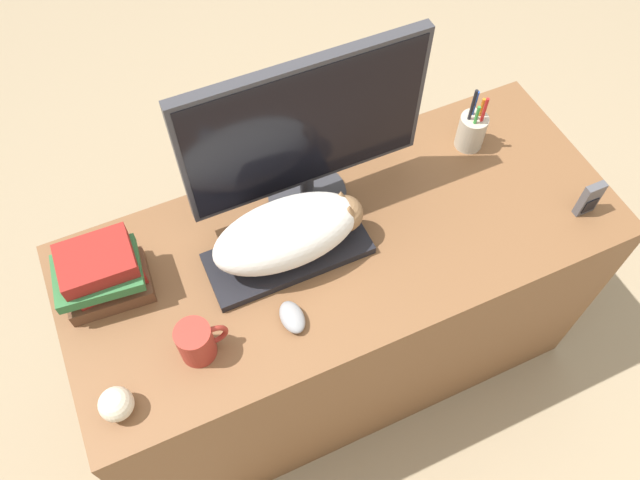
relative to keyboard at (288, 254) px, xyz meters
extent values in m
plane|color=#998466|center=(0.15, -0.31, -0.78)|extent=(12.00, 12.00, 0.00)
cube|color=brown|center=(0.15, -0.01, -0.40)|extent=(1.45, 0.60, 0.77)
cube|color=black|center=(0.00, 0.00, 0.00)|extent=(0.41, 0.16, 0.02)
ellipsoid|color=white|center=(0.00, 0.00, 0.09)|extent=(0.37, 0.17, 0.16)
sphere|color=olive|center=(0.16, 0.00, 0.08)|extent=(0.09, 0.09, 0.09)
cone|color=olive|center=(0.16, -0.02, 0.13)|extent=(0.03, 0.03, 0.04)
cone|color=olive|center=(0.16, 0.02, 0.13)|extent=(0.03, 0.03, 0.04)
cylinder|color=#333338|center=(0.12, 0.15, 0.00)|extent=(0.21, 0.21, 0.02)
cylinder|color=#333338|center=(0.12, 0.15, 0.04)|extent=(0.04, 0.04, 0.07)
cube|color=#333338|center=(0.12, 0.15, 0.26)|extent=(0.61, 0.03, 0.38)
cube|color=black|center=(0.12, 0.14, 0.26)|extent=(0.58, 0.02, 0.36)
ellipsoid|color=gray|center=(-0.06, -0.17, 0.01)|extent=(0.05, 0.09, 0.03)
cylinder|color=#9E2D23|center=(-0.28, -0.15, 0.04)|extent=(0.08, 0.08, 0.10)
torus|color=#9E2D23|center=(-0.24, -0.15, 0.04)|extent=(0.07, 0.01, 0.07)
cylinder|color=#B2A893|center=(0.61, 0.13, 0.04)|extent=(0.08, 0.08, 0.10)
cylinder|color=orange|center=(0.62, 0.14, 0.09)|extent=(0.01, 0.01, 0.12)
cylinder|color=#1E47B2|center=(0.61, 0.15, 0.10)|extent=(0.01, 0.01, 0.14)
cylinder|color=black|center=(0.59, 0.14, 0.11)|extent=(0.01, 0.01, 0.16)
cylinder|color=#338C38|center=(0.60, 0.12, 0.09)|extent=(0.01, 0.01, 0.12)
cylinder|color=#B21E1E|center=(0.62, 0.12, 0.10)|extent=(0.01, 0.01, 0.14)
sphere|color=beige|center=(-0.48, -0.21, 0.03)|extent=(0.08, 0.08, 0.08)
cube|color=#4C4C51|center=(0.76, -0.19, 0.04)|extent=(0.06, 0.02, 0.11)
cube|color=black|center=(0.76, -0.20, 0.03)|extent=(0.04, 0.00, 0.05)
cube|color=brown|center=(-0.43, 0.09, 0.01)|extent=(0.21, 0.15, 0.04)
cube|color=maroon|center=(-0.42, 0.10, 0.05)|extent=(0.17, 0.14, 0.03)
cube|color=#2D6B38|center=(-0.44, 0.09, 0.08)|extent=(0.21, 0.17, 0.03)
cube|color=maroon|center=(-0.43, 0.09, 0.11)|extent=(0.17, 0.14, 0.04)
camera|label=1|loc=(-0.26, -0.77, 1.33)|focal=35.00mm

